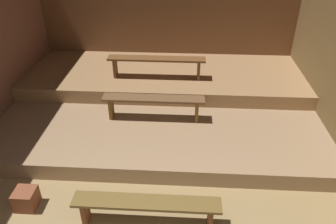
# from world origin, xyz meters

# --- Properties ---
(ground) EXTENTS (6.20, 6.27, 0.08)m
(ground) POSITION_xyz_m (0.00, 2.74, -0.04)
(ground) COLOR #997D50
(wall_back) EXTENTS (6.20, 0.06, 2.72)m
(wall_back) POSITION_xyz_m (0.00, 5.50, 1.36)
(wall_back) COLOR brown
(wall_back) RESTS_ON ground
(platform_lower) EXTENTS (5.40, 3.62, 0.26)m
(platform_lower) POSITION_xyz_m (0.00, 3.66, 0.13)
(platform_lower) COLOR #A17E5B
(platform_lower) RESTS_ON ground
(platform_middle) EXTENTS (5.40, 1.91, 0.26)m
(platform_middle) POSITION_xyz_m (0.00, 4.52, 0.39)
(platform_middle) COLOR #A57C51
(platform_middle) RESTS_ON platform_lower
(bench_floor_center) EXTENTS (1.73, 0.24, 0.40)m
(bench_floor_center) POSITION_xyz_m (0.02, 1.18, 0.32)
(bench_floor_center) COLOR brown
(bench_floor_center) RESTS_ON ground
(bench_lower_center) EXTENTS (1.67, 0.24, 0.40)m
(bench_lower_center) POSITION_xyz_m (-0.09, 3.16, 0.57)
(bench_lower_center) COLOR brown
(bench_lower_center) RESTS_ON platform_lower
(bench_middle_center) EXTENTS (1.82, 0.24, 0.40)m
(bench_middle_center) POSITION_xyz_m (-0.13, 4.21, 0.83)
(bench_middle_center) COLOR brown
(bench_middle_center) RESTS_ON platform_middle
(wooden_crate_floor) EXTENTS (0.26, 0.26, 0.26)m
(wooden_crate_floor) POSITION_xyz_m (-1.55, 1.37, 0.13)
(wooden_crate_floor) COLOR brown
(wooden_crate_floor) RESTS_ON ground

